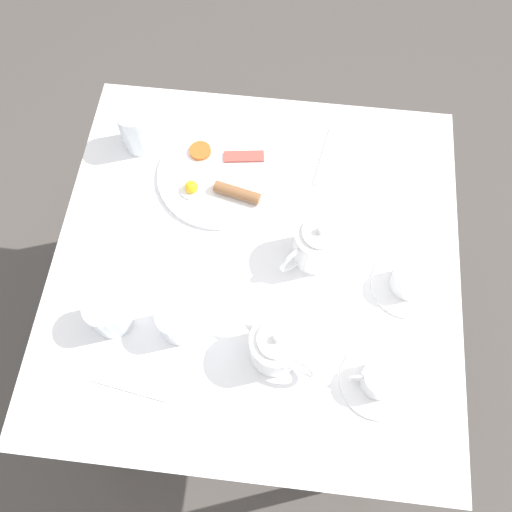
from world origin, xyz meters
TOP-DOWN VIEW (x-y plane):
  - ground_plane at (0.00, 0.00)m, footprint 8.00×8.00m
  - table at (0.00, 0.00)m, footprint 0.93×0.93m
  - breakfast_plate at (0.21, 0.12)m, footprint 0.30×0.30m
  - teapot_near at (-0.21, -0.06)m, footprint 0.12×0.18m
  - teapot_far at (0.03, -0.13)m, footprint 0.14×0.16m
  - teacup_with_saucer_left at (-0.25, -0.28)m, footprint 0.16×0.16m
  - teacup_with_saucer_right at (-0.03, -0.34)m, footprint 0.16×0.16m
  - water_glass_tall at (-0.18, 0.29)m, footprint 0.08×0.08m
  - water_glass_short at (-0.18, 0.14)m, footprint 0.08×0.08m
  - wine_glass_spare at (0.29, 0.32)m, footprint 0.08×0.08m
  - fork_by_plate at (0.30, -0.14)m, footprint 0.18×0.05m
  - knife_by_plate at (-0.01, 0.29)m, footprint 0.19×0.05m
  - spoon_for_tea at (-0.32, 0.23)m, footprint 0.04×0.16m

SIDE VIEW (x-z plane):
  - ground_plane at x=0.00m, z-range 0.00..0.00m
  - table at x=0.00m, z-range 0.29..1.03m
  - fork_by_plate at x=0.30m, z-range 0.74..0.74m
  - knife_by_plate at x=-0.01m, z-range 0.74..0.74m
  - spoon_for_tea at x=-0.32m, z-range 0.74..0.74m
  - breakfast_plate at x=0.21m, z-range 0.73..0.77m
  - teacup_with_saucer_right at x=-0.03m, z-range 0.73..0.80m
  - teacup_with_saucer_left at x=-0.25m, z-range 0.74..0.80m
  - water_glass_short at x=-0.18m, z-range 0.74..0.84m
  - water_glass_tall at x=-0.18m, z-range 0.74..0.84m
  - teapot_near at x=-0.21m, z-range 0.73..0.86m
  - teapot_far at x=0.03m, z-range 0.73..0.86m
  - wine_glass_spare at x=0.29m, z-range 0.74..0.86m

